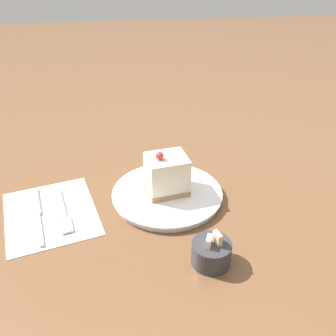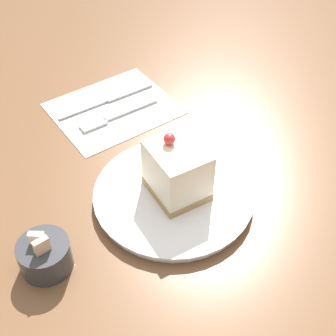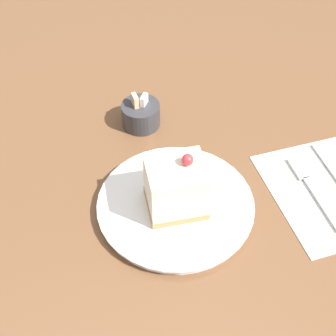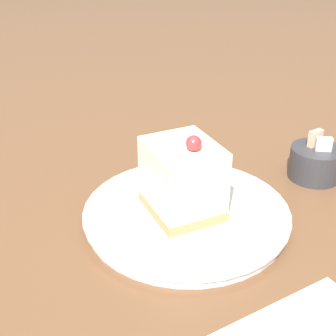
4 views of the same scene
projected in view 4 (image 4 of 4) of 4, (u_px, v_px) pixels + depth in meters
ground_plane at (182, 221)px, 0.54m from camera, size 4.00×4.00×0.00m
plate at (187, 215)px, 0.54m from camera, size 0.24×0.24×0.02m
cake_slice at (179, 180)px, 0.51m from camera, size 0.09×0.09×0.10m
sugar_bowl at (315, 162)px, 0.62m from camera, size 0.07×0.07×0.06m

